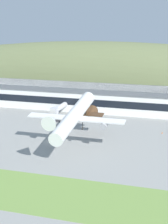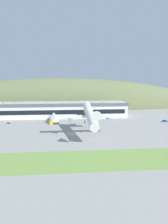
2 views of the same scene
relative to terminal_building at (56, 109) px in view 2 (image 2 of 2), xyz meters
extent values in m
plane|color=gray|center=(10.88, -57.97, -7.10)|extent=(409.40, 409.40, 0.00)
cube|color=#759947|center=(10.88, -99.88, -7.06)|extent=(368.46, 23.27, 0.08)
ellipsoid|color=#667047|center=(0.20, 56.24, -7.10)|extent=(328.03, 51.09, 65.33)
cube|color=white|center=(0.00, 0.02, -0.83)|extent=(118.12, 20.28, 12.54)
cube|color=#565B60|center=(0.00, 0.02, 4.31)|extent=(119.32, 21.48, 2.26)
cube|color=black|center=(0.00, -10.17, -1.45)|extent=(113.39, 0.16, 3.51)
cylinder|color=silver|center=(-1.18, -17.52, -3.10)|extent=(2.60, 14.80, 2.60)
cube|color=silver|center=(-1.18, -24.92, -3.10)|extent=(3.38, 2.86, 2.86)
cylinder|color=slate|center=(-1.18, -24.42, -5.10)|extent=(0.36, 0.36, 4.00)
cylinder|color=white|center=(21.34, -62.01, 4.86)|extent=(4.91, 37.32, 11.54)
cone|color=white|center=(21.34, -82.89, 8.70)|extent=(4.81, 6.19, 5.71)
cone|color=#4C331E|center=(21.34, -40.66, 0.93)|extent=(4.81, 7.15, 5.89)
cube|color=#4C331E|center=(21.34, -44.52, 5.38)|extent=(0.50, 5.70, 8.16)
cube|color=#4C331E|center=(21.34, -44.28, 1.59)|extent=(12.77, 3.45, 0.98)
cube|color=white|center=(21.34, -60.19, 3.66)|extent=(36.78, 3.62, 1.09)
cylinder|color=#9E9EA3|center=(10.31, -60.72, 2.21)|extent=(2.30, 3.96, 2.91)
cylinder|color=#9E9EA3|center=(32.38, -60.72, 2.21)|extent=(2.30, 3.96, 2.91)
cylinder|color=#2D2D2D|center=(18.64, -60.19, 1.21)|extent=(0.28, 0.28, 2.20)
cylinder|color=#2D2D2D|center=(18.64, -60.19, 0.11)|extent=(0.45, 1.10, 1.10)
cylinder|color=#2D2D2D|center=(24.04, -60.19, 1.21)|extent=(0.28, 0.28, 2.20)
cylinder|color=#2D2D2D|center=(24.04, -60.19, 0.11)|extent=(0.45, 1.10, 1.10)
cylinder|color=#2D2D2D|center=(21.34, -74.77, 4.01)|extent=(0.22, 0.22, 1.98)
cylinder|color=#2D2D2D|center=(21.34, -74.77, 3.02)|extent=(0.30, 0.83, 0.82)
cube|color=#999EA3|center=(-32.13, -27.72, -6.70)|extent=(3.77, 1.91, 0.80)
cube|color=black|center=(-31.95, -27.71, -5.97)|extent=(2.11, 1.54, 0.65)
cube|color=#264C99|center=(82.05, -28.86, -6.71)|extent=(4.11, 2.02, 0.78)
cube|color=black|center=(81.84, -28.85, -6.00)|extent=(2.30, 1.64, 0.64)
cube|color=gold|center=(-2.19, -29.32, -5.74)|extent=(2.29, 2.57, 2.72)
cube|color=black|center=(-3.27, -29.40, -5.25)|extent=(0.24, 2.05, 1.20)
cube|color=#38383D|center=(1.10, -29.07, -6.65)|extent=(4.64, 2.51, 0.90)
cylinder|color=silver|center=(1.10, -29.07, -5.05)|extent=(4.43, 2.62, 2.30)
cube|color=orange|center=(50.30, -33.65, -7.08)|extent=(0.52, 0.52, 0.03)
cone|color=orange|center=(50.30, -33.65, -6.79)|extent=(0.40, 0.40, 0.55)
cube|color=orange|center=(62.76, -41.50, -7.08)|extent=(0.52, 0.52, 0.03)
cone|color=orange|center=(62.76, -41.50, -6.79)|extent=(0.40, 0.40, 0.55)
camera|label=1|loc=(63.62, -185.20, 37.99)|focal=60.00mm
camera|label=2|loc=(6.16, -182.50, 25.34)|focal=35.00mm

